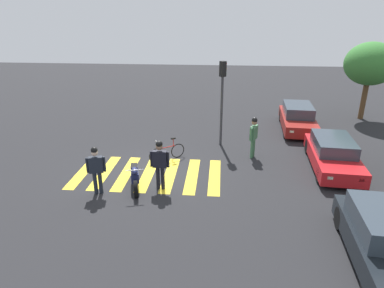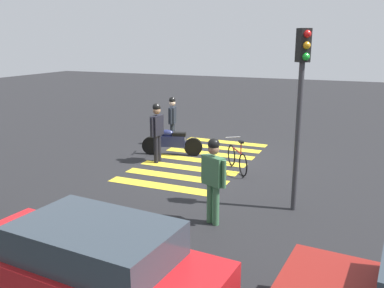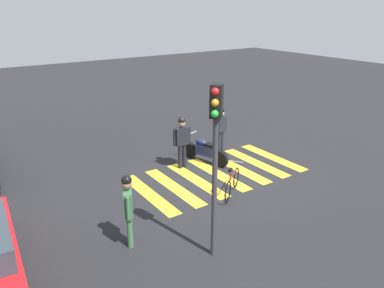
# 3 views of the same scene
# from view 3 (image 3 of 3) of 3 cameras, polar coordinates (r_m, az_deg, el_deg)

# --- Properties ---
(ground_plane) EXTENTS (60.00, 60.00, 0.00)m
(ground_plane) POSITION_cam_3_polar(r_m,az_deg,el_deg) (13.37, 3.85, -4.47)
(ground_plane) COLOR #232326
(police_motorcycle) EXTENTS (2.02, 0.83, 1.02)m
(police_motorcycle) POSITION_cam_3_polar(r_m,az_deg,el_deg) (14.14, 1.93, -1.04)
(police_motorcycle) COLOR black
(police_motorcycle) RESTS_ON ground_plane
(leaning_bicycle) EXTENTS (1.05, 1.42, 0.99)m
(leaning_bicycle) POSITION_cam_3_polar(r_m,az_deg,el_deg) (11.88, 6.02, -5.88)
(leaning_bicycle) COLOR black
(leaning_bicycle) RESTS_ON ground_plane
(officer_on_foot) EXTENTS (0.25, 0.71, 1.91)m
(officer_on_foot) POSITION_cam_3_polar(r_m,az_deg,el_deg) (13.43, -1.52, 0.86)
(officer_on_foot) COLOR black
(officer_on_foot) RESTS_ON ground_plane
(officer_by_motorcycle) EXTENTS (0.31, 0.66, 1.81)m
(officer_by_motorcycle) POSITION_cam_3_polar(r_m,az_deg,el_deg) (15.07, 4.39, 2.67)
(officer_by_motorcycle) COLOR #1E232D
(officer_by_motorcycle) RESTS_ON ground_plane
(pedestrian_bystander) EXTENTS (0.64, 0.39, 1.88)m
(pedestrian_bystander) POSITION_cam_3_polar(r_m,az_deg,el_deg) (9.24, -9.54, -9.01)
(pedestrian_bystander) COLOR #3F724C
(pedestrian_bystander) RESTS_ON ground_plane
(crosswalk_stripes) EXTENTS (3.13, 5.85, 0.01)m
(crosswalk_stripes) POSITION_cam_3_polar(r_m,az_deg,el_deg) (13.37, 3.85, -4.46)
(crosswalk_stripes) COLOR yellow
(crosswalk_stripes) RESTS_ON ground_plane
(traffic_light_pole) EXTENTS (0.34, 0.35, 4.06)m
(traffic_light_pole) POSITION_cam_3_polar(r_m,az_deg,el_deg) (8.08, 3.50, -0.34)
(traffic_light_pole) COLOR #38383D
(traffic_light_pole) RESTS_ON ground_plane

